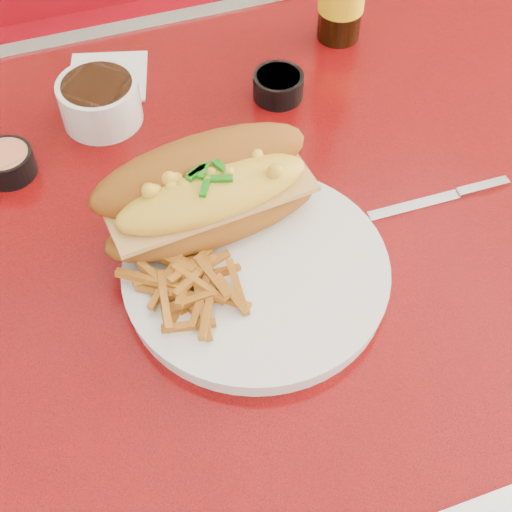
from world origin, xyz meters
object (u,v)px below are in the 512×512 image
object	(u,v)px
mac_hoagie	(209,192)
sauce_cup_left	(7,162)
gravy_ramekin	(100,100)
diner_table	(220,298)
dinner_plate	(256,272)
booth_bench_far	(122,105)
knife	(452,195)
fork	(200,225)
sauce_cup_right	(278,85)

from	to	relation	value
mac_hoagie	sauce_cup_left	distance (m)	0.27
gravy_ramekin	sauce_cup_left	distance (m)	0.14
diner_table	dinner_plate	distance (m)	0.20
booth_bench_far	knife	bearing A→B (deg)	-72.28
mac_hoagie	fork	size ratio (longest dim) A/B	1.90
dinner_plate	gravy_ramekin	distance (m)	0.33
booth_bench_far	fork	world-z (taller)	booth_bench_far
mac_hoagie	knife	bearing A→B (deg)	-13.92
dinner_plate	mac_hoagie	world-z (taller)	mac_hoagie
diner_table	dinner_plate	size ratio (longest dim) A/B	3.74
gravy_ramekin	sauce_cup_left	size ratio (longest dim) A/B	1.92
gravy_ramekin	knife	world-z (taller)	gravy_ramekin
booth_bench_far	mac_hoagie	world-z (taller)	same
dinner_plate	fork	size ratio (longest dim) A/B	2.41
sauce_cup_right	knife	xyz separation A→B (m)	(0.13, -0.24, -0.02)
mac_hoagie	dinner_plate	bearing A→B (deg)	-77.11
booth_bench_far	fork	xyz separation A→B (m)	(-0.02, -0.83, 0.50)
fork	sauce_cup_right	world-z (taller)	sauce_cup_right
diner_table	sauce_cup_left	xyz separation A→B (m)	(-0.21, 0.16, 0.18)
fork	booth_bench_far	bearing A→B (deg)	-13.20
diner_table	booth_bench_far	distance (m)	0.87
sauce_cup_left	mac_hoagie	bearing A→B (deg)	-39.83
diner_table	fork	bearing A→B (deg)	-138.76
booth_bench_far	fork	size ratio (longest dim) A/B	8.80
mac_hoagie	gravy_ramekin	size ratio (longest dim) A/B	1.91
fork	gravy_ramekin	bearing A→B (deg)	3.52
booth_bench_far	sauce_cup_right	xyz separation A→B (m)	(0.15, -0.63, 0.50)
sauce_cup_left	sauce_cup_right	distance (m)	0.36
booth_bench_far	sauce_cup_right	world-z (taller)	booth_bench_far
fork	gravy_ramekin	world-z (taller)	gravy_ramekin
fork	sauce_cup_right	distance (m)	0.26
diner_table	gravy_ramekin	world-z (taller)	gravy_ramekin
fork	knife	world-z (taller)	fork
knife	gravy_ramekin	bearing A→B (deg)	144.20
gravy_ramekin	knife	distance (m)	0.45
fork	sauce_cup_left	world-z (taller)	sauce_cup_left
dinner_plate	fork	xyz separation A→B (m)	(-0.04, 0.08, 0.01)
gravy_ramekin	diner_table	bearing A→B (deg)	-68.41
booth_bench_far	dinner_plate	xyz separation A→B (m)	(0.02, -0.90, 0.49)
mac_hoagie	booth_bench_far	bearing A→B (deg)	84.06
mac_hoagie	gravy_ramekin	distance (m)	0.24
sauce_cup_right	knife	size ratio (longest dim) A/B	0.49
mac_hoagie	diner_table	bearing A→B (deg)	57.43
dinner_plate	mac_hoagie	bearing A→B (deg)	108.29
mac_hoagie	knife	distance (m)	0.30
booth_bench_far	knife	distance (m)	1.03
booth_bench_far	knife	size ratio (longest dim) A/B	6.60
sauce_cup_left	knife	distance (m)	0.53
diner_table	fork	distance (m)	0.18
mac_hoagie	gravy_ramekin	bearing A→B (deg)	103.11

